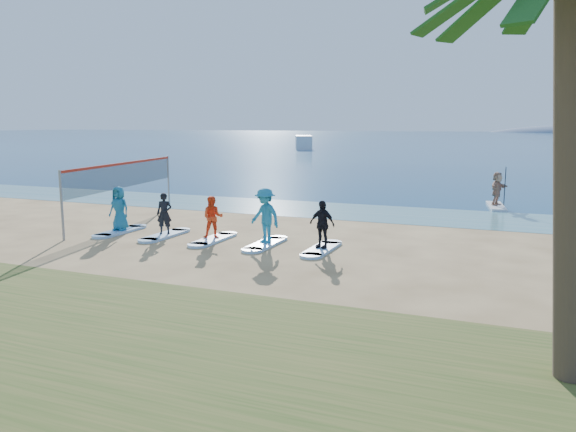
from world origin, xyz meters
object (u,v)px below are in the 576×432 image
at_px(surfboard_3, 265,244).
at_px(volleyball_net, 124,176).
at_px(student_4, 322,224).
at_px(surfboard_0, 120,231).
at_px(paddleboard, 496,206).
at_px(student_3, 265,216).
at_px(surfboard_1, 165,235).
at_px(surfboard_2, 213,239).
at_px(student_2, 213,217).
at_px(paddleboarder, 497,188).
at_px(student_1, 164,214).
at_px(student_0, 119,208).
at_px(boat_offshore_a, 303,149).
at_px(surfboard_4, 322,249).

bearing_deg(surfboard_3, volleyball_net, 162.43).
bearing_deg(student_4, surfboard_0, -167.54).
xyz_separation_m(paddleboard, surfboard_3, (-6.91, -12.36, -0.01)).
distance_m(paddleboard, student_3, 14.19).
bearing_deg(surfboard_1, surfboard_2, 0.00).
bearing_deg(student_4, student_2, -167.54).
xyz_separation_m(volleyball_net, surfboard_0, (1.67, -2.45, -1.86)).
bearing_deg(surfboard_3, student_2, 180.00).
xyz_separation_m(paddleboarder, student_1, (-10.96, -12.36, -0.09)).
bearing_deg(student_2, student_1, 155.16).
relative_size(volleyball_net, surfboard_3, 4.07).
bearing_deg(surfboard_2, student_1, 180.00).
height_order(student_1, surfboard_3, student_1).
xyz_separation_m(paddleboarder, student_0, (-12.99, -12.36, -0.01)).
relative_size(paddleboarder, boat_offshore_a, 0.19).
height_order(student_0, student_3, student_3).
xyz_separation_m(surfboard_4, student_4, (0.00, 0.00, 0.82)).
xyz_separation_m(surfboard_0, student_2, (4.05, 0.00, 0.79)).
bearing_deg(boat_offshore_a, surfboard_3, -92.68).
bearing_deg(student_0, boat_offshore_a, 103.75).
bearing_deg(surfboard_1, surfboard_4, 0.00).
height_order(student_0, surfboard_4, student_0).
height_order(volleyball_net, surfboard_2, volleyball_net).
distance_m(surfboard_2, surfboard_4, 4.05).
bearing_deg(surfboard_2, volleyball_net, 156.79).
bearing_deg(student_3, student_0, -159.85).
bearing_deg(student_1, boat_offshore_a, 87.48).
relative_size(paddleboarder, surfboard_2, 0.74).
relative_size(paddleboard, surfboard_4, 1.36).
relative_size(volleyball_net, student_4, 5.75).
relative_size(paddleboard, surfboard_1, 1.36).
height_order(volleyball_net, paddleboard, volleyball_net).
bearing_deg(surfboard_4, surfboard_0, 180.00).
height_order(volleyball_net, student_4, volleyball_net).
relative_size(student_1, surfboard_2, 0.69).
bearing_deg(student_4, surfboard_4, 0.00).
height_order(volleyball_net, student_0, volleyball_net).
distance_m(surfboard_2, student_4, 4.13).
bearing_deg(volleyball_net, paddleboard, 34.06).
height_order(surfboard_1, surfboard_2, same).
bearing_deg(student_1, student_3, -19.33).
xyz_separation_m(boat_offshore_a, surfboard_4, (27.43, -70.71, 0.04)).
bearing_deg(student_0, surfboard_4, -1.54).
relative_size(student_0, student_2, 1.12).
height_order(surfboard_2, student_2, student_2).
bearing_deg(student_0, paddleboarder, 42.03).
relative_size(volleyball_net, paddleboarder, 5.46).
xyz_separation_m(surfboard_2, student_2, (0.00, 0.00, 0.79)).
height_order(surfboard_0, student_2, student_2).
xyz_separation_m(boat_offshore_a, surfboard_1, (21.36, -70.71, 0.04)).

